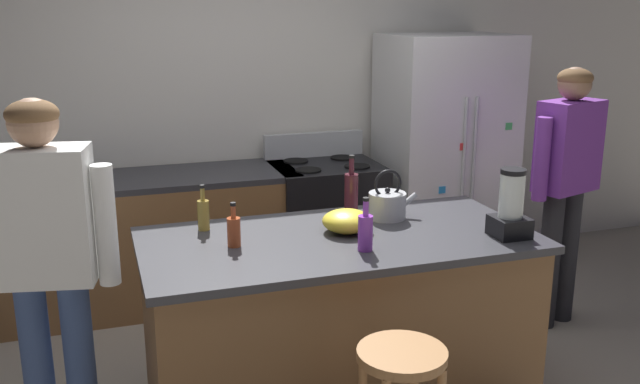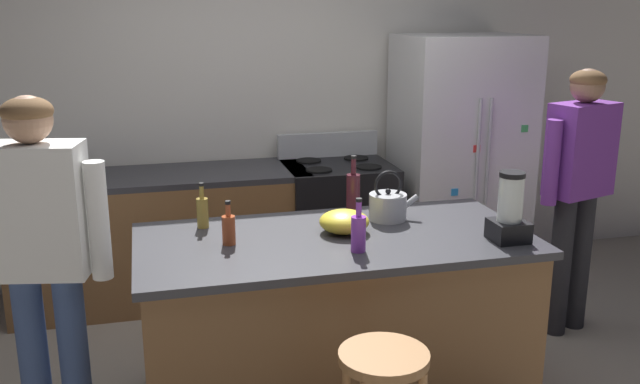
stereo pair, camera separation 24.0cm
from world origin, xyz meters
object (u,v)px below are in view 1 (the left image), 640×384
object	(u,v)px
person_by_sink_right	(566,173)
bottle_vinegar	(203,214)
stove_range	(326,223)
kitchen_island	(338,320)
person_by_island_left	(47,253)
bottle_wine	(351,191)
bottle_soda	(365,231)
refrigerator	(444,157)
mixing_bowl	(347,221)
blender_appliance	(511,208)
bottle_cooking_sauce	(234,231)
tea_kettle	(388,204)

from	to	relation	value
person_by_sink_right	bottle_vinegar	size ratio (longest dim) A/B	7.00
stove_range	person_by_sink_right	bearing A→B (deg)	-42.36
kitchen_island	person_by_sink_right	size ratio (longest dim) A/B	1.18
person_by_island_left	bottle_wine	bearing A→B (deg)	17.90
kitchen_island	bottle_soda	size ratio (longest dim) A/B	7.61
refrigerator	mixing_bowl	distance (m)	1.95
stove_range	bottle_wine	size ratio (longest dim) A/B	3.43
bottle_wine	refrigerator	bearing A→B (deg)	43.68
stove_range	blender_appliance	size ratio (longest dim) A/B	3.16
person_by_island_left	blender_appliance	bearing A→B (deg)	-4.05
person_by_sink_right	bottle_soda	bearing A→B (deg)	-157.69
stove_range	bottle_soda	size ratio (longest dim) A/B	4.23
person_by_sink_right	bottle_soda	xyz separation A→B (m)	(-1.60, -0.66, -0.01)
bottle_soda	bottle_vinegar	distance (m)	0.86
bottle_cooking_sauce	kitchen_island	bearing A→B (deg)	-2.09
mixing_bowl	stove_range	bearing A→B (deg)	75.39
refrigerator	bottle_wine	bearing A→B (deg)	-136.32
person_by_sink_right	bottle_vinegar	xyz separation A→B (m)	(-2.27, -0.12, -0.01)
kitchen_island	bottle_soda	distance (m)	0.59
kitchen_island	refrigerator	distance (m)	2.08
stove_range	bottle_vinegar	xyz separation A→B (m)	(-1.06, -1.21, 0.53)
bottle_wine	tea_kettle	world-z (taller)	bottle_wine
refrigerator	bottle_vinegar	world-z (taller)	refrigerator
stove_range	bottle_wine	bearing A→B (deg)	-101.67
bottle_wine	bottle_cooking_sauce	distance (m)	0.82
bottle_vinegar	tea_kettle	world-z (taller)	tea_kettle
stove_range	mixing_bowl	size ratio (longest dim) A/B	4.31
blender_appliance	tea_kettle	distance (m)	0.65
stove_range	kitchen_island	bearing A→B (deg)	-106.30
stove_range	tea_kettle	bearing A→B (deg)	-94.18
person_by_island_left	bottle_vinegar	world-z (taller)	person_by_island_left
bottle_vinegar	blender_appliance	bearing A→B (deg)	-22.03
bottle_wine	tea_kettle	size ratio (longest dim) A/B	1.15
refrigerator	stove_range	world-z (taller)	refrigerator
refrigerator	bottle_wine	distance (m)	1.61
bottle_cooking_sauce	person_by_island_left	bearing A→B (deg)	-171.01
bottle_cooking_sauce	refrigerator	bearing A→B (deg)	38.02
refrigerator	mixing_bowl	bearing A→B (deg)	-132.20
mixing_bowl	bottle_cooking_sauce	bearing A→B (deg)	-176.47
person_by_sink_right	bottle_vinegar	world-z (taller)	person_by_sink_right
kitchen_island	blender_appliance	world-z (taller)	blender_appliance
blender_appliance	mixing_bowl	world-z (taller)	blender_appliance
bottle_wine	bottle_vinegar	size ratio (longest dim) A/B	1.34
bottle_cooking_sauce	bottle_wine	bearing A→B (deg)	26.90
blender_appliance	bottle_vinegar	xyz separation A→B (m)	(-1.42, 0.57, -0.06)
bottle_wine	bottle_soda	xyz separation A→B (m)	(-0.16, -0.62, -0.02)
tea_kettle	kitchen_island	bearing A→B (deg)	-149.49
bottle_wine	bottle_vinegar	world-z (taller)	bottle_wine
refrigerator	mixing_bowl	xyz separation A→B (m)	(-1.31, -1.44, 0.06)
kitchen_island	person_by_sink_right	bearing A→B (deg)	14.59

